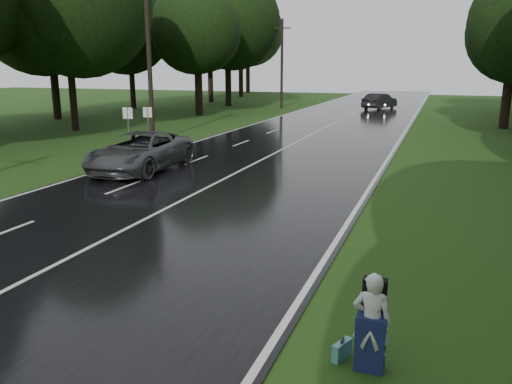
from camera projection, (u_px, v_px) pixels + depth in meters
ground at (32, 278)px, 11.11m from camera, size 160.00×160.00×0.00m
road at (289, 146)px, 29.35m from camera, size 12.00×140.00×0.04m
lane_center at (289, 146)px, 29.34m from camera, size 0.12×140.00×0.01m
grey_car at (140, 152)px, 22.24m from camera, size 3.06×6.12×1.66m
far_car at (380, 101)px, 54.16m from camera, size 3.35×5.30×1.65m
hitchhiker at (371, 325)px, 7.64m from camera, size 0.58×0.52×1.58m
suitcase at (342, 350)px, 8.03m from camera, size 0.27×0.43×0.30m
utility_pole_mid at (153, 141)px, 31.35m from camera, size 1.80×0.28×9.69m
utility_pole_far at (281, 108)px, 55.69m from camera, size 1.80×0.28×9.34m
road_sign_a at (130, 154)px, 26.84m from camera, size 0.58×0.10×2.43m
road_sign_b at (149, 149)px, 28.58m from camera, size 0.55×0.10×2.31m
tree_left_d at (76, 130)px, 36.60m from camera, size 9.42×9.42×14.72m
tree_left_e at (199, 115)px, 47.94m from camera, size 9.01×9.01×14.08m
tree_left_f at (229, 106)px, 58.95m from camera, size 10.18×10.18×15.90m
tree_right_e at (503, 129)px, 37.72m from camera, size 7.90×7.90×12.35m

